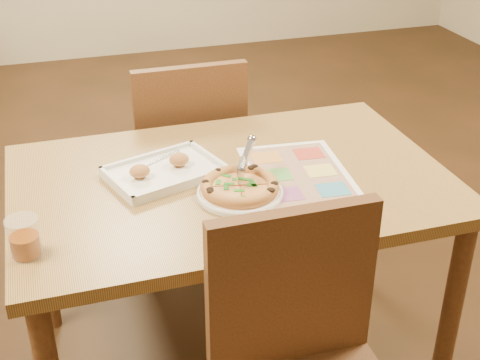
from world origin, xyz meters
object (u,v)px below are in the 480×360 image
object	(u,v)px
glass_tumbler	(24,240)
dining_table	(231,202)
chair_near	(304,350)
pizza_cutter	(245,160)
appetizer_tray	(164,172)
pizza	(240,187)
menu	(298,173)
plate	(240,193)
chair_far	(187,141)

from	to	relation	value
glass_tumbler	dining_table	bearing A→B (deg)	21.63
chair_near	glass_tumbler	world-z (taller)	chair_near
pizza_cutter	appetizer_tray	world-z (taller)	pizza_cutter
pizza	glass_tumbler	bearing A→B (deg)	-167.46
pizza_cutter	menu	size ratio (longest dim) A/B	0.34
menu	appetizer_tray	bearing A→B (deg)	164.47
plate	pizza	xyz separation A→B (m)	(0.00, 0.01, 0.02)
pizza_cutter	appetizer_tray	bearing A→B (deg)	92.64
dining_table	chair_near	xyz separation A→B (m)	(0.00, -0.60, -0.07)
chair_far	plate	bearing A→B (deg)	89.49
dining_table	pizza	world-z (taller)	pizza
chair_far	appetizer_tray	bearing A→B (deg)	70.40
dining_table	menu	bearing A→B (deg)	-11.59
pizza	glass_tumbler	size ratio (longest dim) A/B	2.21
chair_near	chair_far	size ratio (longest dim) A/B	1.00
chair_far	plate	distance (m)	0.73
pizza	dining_table	bearing A→B (deg)	87.37
dining_table	appetizer_tray	xyz separation A→B (m)	(-0.19, 0.07, 0.10)
pizza_cutter	menu	distance (m)	0.20
plate	pizza_cutter	xyz separation A→B (m)	(0.03, 0.05, 0.08)
chair_far	pizza_cutter	xyz separation A→B (m)	(0.02, -0.66, 0.24)
glass_tumbler	chair_far	bearing A→B (deg)	54.54
chair_near	glass_tumbler	xyz separation A→B (m)	(-0.60, 0.36, 0.20)
menu	glass_tumbler	bearing A→B (deg)	-166.21
plate	appetizer_tray	xyz separation A→B (m)	(-0.18, 0.18, 0.01)
appetizer_tray	menu	bearing A→B (deg)	-15.53
chair_far	glass_tumbler	bearing A→B (deg)	54.54
chair_far	pizza_cutter	bearing A→B (deg)	92.10
chair_far	appetizer_tray	xyz separation A→B (m)	(-0.19, -0.53, 0.17)
chair_far	menu	world-z (taller)	chair_far
appetizer_tray	glass_tumbler	xyz separation A→B (m)	(-0.41, -0.30, 0.03)
pizza_cutter	dining_table	bearing A→B (deg)	55.44
chair_far	glass_tumbler	world-z (taller)	chair_far
chair_far	chair_near	bearing A→B (deg)	90.00
dining_table	appetizer_tray	distance (m)	0.22
menu	pizza_cutter	bearing A→B (deg)	-173.95
chair_far	appetizer_tray	world-z (taller)	chair_far
chair_near	plate	size ratio (longest dim) A/B	1.90
chair_near	appetizer_tray	world-z (taller)	chair_near
pizza_cutter	menu	xyz separation A→B (m)	(0.18, 0.02, -0.08)
dining_table	menu	size ratio (longest dim) A/B	3.11
chair_far	plate	world-z (taller)	chair_far
pizza	glass_tumbler	distance (m)	0.61
chair_near	menu	world-z (taller)	chair_near
appetizer_tray	glass_tumbler	bearing A→B (deg)	-143.21
chair_far	dining_table	bearing A→B (deg)	90.00
plate	pizza_cutter	bearing A→B (deg)	59.43
pizza_cutter	plate	bearing A→B (deg)	-177.26
chair_far	pizza_cutter	distance (m)	0.70
dining_table	chair_near	distance (m)	0.61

